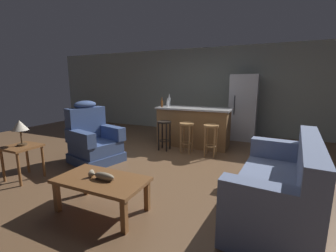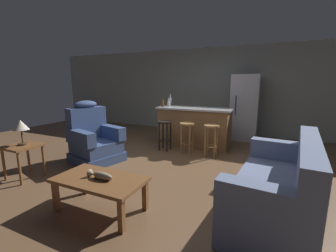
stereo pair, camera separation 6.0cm
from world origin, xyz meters
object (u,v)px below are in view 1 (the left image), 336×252
(kitchen_island, at_px, (193,127))
(bar_stool_right, at_px, (211,134))
(bar_stool_middle, at_px, (187,132))
(bottle_wine_dark, at_px, (169,101))
(couch, at_px, (281,187))
(fish_figurine, at_px, (102,176))
(end_table, at_px, (22,152))
(refrigerator, at_px, (243,107))
(recliner_near_lamp, at_px, (93,140))
(table_lamp, at_px, (20,127))
(bottle_tall_green, at_px, (168,103))
(coffee_table, at_px, (102,183))
(bar_stool_left, at_px, (164,130))
(bottle_short_amber, at_px, (162,103))

(kitchen_island, height_order, bar_stool_right, kitchen_island)
(bar_stool_middle, bearing_deg, bottle_wine_dark, 133.17)
(couch, bearing_deg, fish_figurine, 28.64)
(kitchen_island, bearing_deg, end_table, -121.85)
(bar_stool_right, bearing_deg, refrigerator, 76.67)
(fish_figurine, height_order, recliner_near_lamp, recliner_near_lamp)
(end_table, relative_size, table_lamp, 1.37)
(table_lamp, xyz_separation_m, bottle_tall_green, (1.21, 2.98, 0.16))
(coffee_table, relative_size, fish_figurine, 3.24)
(coffee_table, bearing_deg, end_table, 173.29)
(bar_stool_left, bearing_deg, bottle_wine_dark, 106.88)
(table_lamp, height_order, refrigerator, refrigerator)
(couch, relative_size, bottle_wine_dark, 6.74)
(fish_figurine, bearing_deg, couch, 23.46)
(recliner_near_lamp, xyz_separation_m, bar_stool_right, (2.06, 1.26, 0.05))
(recliner_near_lamp, height_order, bar_stool_middle, recliner_near_lamp)
(table_lamp, relative_size, bar_stool_middle, 0.60)
(refrigerator, bearing_deg, bottle_short_amber, -142.84)
(recliner_near_lamp, height_order, table_lamp, recliner_near_lamp)
(refrigerator, bearing_deg, coffee_table, -104.24)
(bar_stool_right, bearing_deg, couch, -54.39)
(recliner_near_lamp, xyz_separation_m, end_table, (-0.43, -1.14, 0.04))
(kitchen_island, distance_m, bottle_tall_green, 0.88)
(bottle_tall_green, bearing_deg, table_lamp, -112.18)
(end_table, xyz_separation_m, bar_stool_middle, (1.94, 2.40, 0.01))
(bar_stool_left, relative_size, bar_stool_middle, 1.00)
(kitchen_island, height_order, bar_stool_middle, kitchen_island)
(coffee_table, distance_m, recliner_near_lamp, 1.92)
(kitchen_island, distance_m, bar_stool_right, 0.87)
(recliner_near_lamp, xyz_separation_m, kitchen_island, (1.46, 1.89, 0.06))
(table_lamp, height_order, bottle_tall_green, bottle_tall_green)
(recliner_near_lamp, height_order, bottle_wine_dark, bottle_wine_dark)
(bar_stool_right, distance_m, bottle_wine_dark, 1.71)
(end_table, distance_m, bottle_short_amber, 3.13)
(kitchen_island, xyz_separation_m, bottle_tall_green, (-0.68, -0.04, 0.55))
(fish_figurine, bearing_deg, kitchen_island, 88.74)
(refrigerator, bearing_deg, table_lamp, -124.73)
(bar_stool_right, bearing_deg, fish_figurine, -104.26)
(recliner_near_lamp, bearing_deg, bottle_tall_green, 82.63)
(recliner_near_lamp, relative_size, bottle_tall_green, 5.65)
(recliner_near_lamp, xyz_separation_m, bottle_tall_green, (0.78, 1.85, 0.61))
(table_lamp, height_order, kitchen_island, table_lamp)
(bar_stool_middle, height_order, bottle_short_amber, bottle_short_amber)
(fish_figurine, relative_size, bottle_tall_green, 1.60)
(recliner_near_lamp, bearing_deg, kitchen_island, 67.85)
(table_lamp, distance_m, bottle_short_amber, 3.06)
(end_table, relative_size, bar_stool_right, 0.82)
(fish_figurine, height_order, table_lamp, table_lamp)
(fish_figurine, distance_m, bottle_short_amber, 3.22)
(bar_stool_right, bearing_deg, bottle_wine_dark, 147.55)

